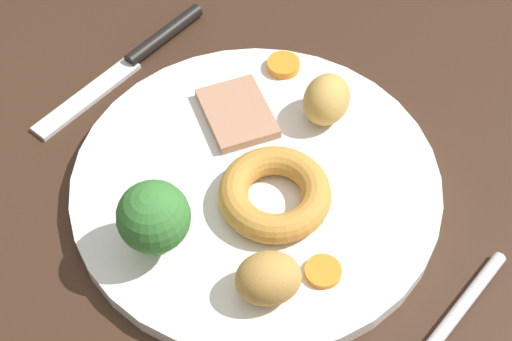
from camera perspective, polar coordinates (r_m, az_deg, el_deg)
dining_table at (r=55.31cm, az=0.53°, el=-5.01°), size 120.00×84.00×3.60cm
dinner_plate at (r=54.84cm, az=-0.00°, el=-1.06°), size 27.09×27.09×1.40cm
meat_slice_main at (r=57.71cm, az=-1.44°, el=4.40°), size 7.80×7.02×0.80cm
yorkshire_pudding at (r=52.40cm, az=1.08°, el=-1.49°), size 7.99×7.99×2.12cm
roast_potato_left at (r=47.99cm, az=0.96°, el=-8.24°), size 5.42×5.60×3.35cm
roast_potato_right at (r=56.92cm, az=5.43°, el=5.44°), size 4.73×5.22×3.73cm
carrot_coin_front at (r=61.36cm, az=2.11°, el=8.06°), size 2.68×2.68×0.68cm
carrot_coin_back at (r=50.07cm, az=5.15°, el=-7.70°), size 2.49×2.49×0.45cm
broccoli_floret at (r=48.56cm, az=-7.83°, el=-3.60°), size 4.87×4.87×6.08cm
fork at (r=50.38cm, az=13.57°, el=-12.54°), size 2.45×15.31×0.90cm
knife at (r=64.61cm, az=-9.08°, el=8.58°), size 2.92×18.56×1.20cm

